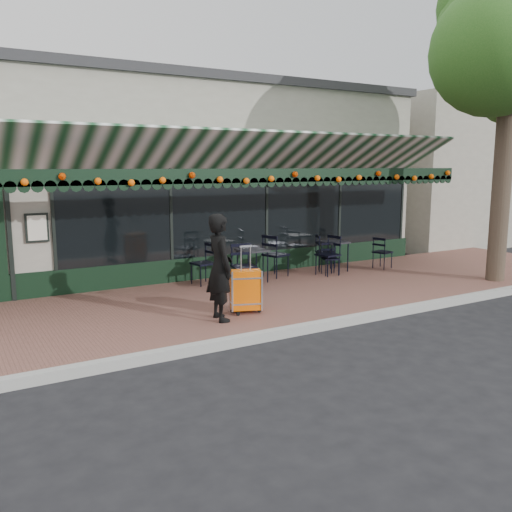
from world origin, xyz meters
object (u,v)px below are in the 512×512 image
chair_a_extra (383,252)px  chair_b_right (276,255)px  suitcase (246,291)px  woman (220,267)px  cafe_table_b (252,253)px  chair_a_right (325,252)px  chair_a_left (328,255)px  cafe_table_a (334,244)px  chair_b_left (203,264)px  chair_b_front (244,267)px  chair_a_front (330,259)px

chair_a_extra → chair_b_right: size_ratio=0.80×
chair_a_extra → suitcase: bearing=97.5°
suitcase → woman: bearing=-144.1°
cafe_table_b → chair_b_right: bearing=16.6°
suitcase → chair_a_right: size_ratio=1.32×
chair_a_left → cafe_table_a: bearing=120.0°
chair_a_left → chair_b_right: bearing=-120.1°
chair_a_extra → chair_b_left: chair_b_left is taller
cafe_table_a → chair_b_left: size_ratio=0.81×
suitcase → chair_a_right: suitcase is taller
cafe_table_a → chair_b_right: chair_b_right is taller
woman → suitcase: (0.57, 0.16, -0.49)m
chair_a_left → woman: bearing=-69.1°
woman → chair_b_right: bearing=-40.6°
woman → chair_a_left: bearing=-55.5°
chair_b_front → suitcase: bearing=-105.6°
chair_b_left → chair_b_right: size_ratio=0.90×
chair_a_right → chair_b_right: chair_b_right is taller
chair_a_front → chair_b_front: bearing=-152.2°
suitcase → chair_a_front: size_ratio=1.55×
chair_a_left → chair_b_right: chair_b_right is taller
cafe_table_b → chair_a_right: (2.16, 0.22, -0.20)m
cafe_table_a → chair_b_front: chair_b_front is taller
chair_a_left → chair_a_extra: 1.69m
suitcase → chair_a_right: bearing=53.7°
cafe_table_a → cafe_table_b: (-2.30, -0.08, -0.00)m
chair_a_front → chair_b_left: 3.03m
cafe_table_a → chair_a_extra: 1.33m
cafe_table_b → chair_b_left: (-1.04, 0.31, -0.20)m
chair_a_right → chair_b_left: size_ratio=0.99×
chair_b_front → cafe_table_b: bearing=60.5°
chair_a_right → chair_a_front: bearing=179.3°
suitcase → chair_b_right: 3.17m
chair_a_left → chair_a_extra: size_ratio=1.17×
suitcase → chair_b_right: (2.12, 2.36, 0.10)m
chair_a_extra → chair_a_right: bearing=57.4°
cafe_table_a → chair_a_left: size_ratio=0.78×
chair_b_right → cafe_table_a: bearing=-112.4°
chair_a_right → chair_a_front: 0.54m
cafe_table_a → chair_b_left: 3.35m
chair_a_front → chair_b_right: chair_b_right is taller
chair_b_right → chair_a_front: bearing=-129.1°
chair_a_front → chair_b_right: size_ratio=0.76×
chair_a_left → chair_a_right: size_ratio=1.05×
cafe_table_b → woman: bearing=-130.3°
suitcase → chair_b_right: size_ratio=1.18×
chair_b_right → woman: bearing=116.1°
chair_b_left → chair_b_front: bearing=18.6°
chair_b_left → chair_a_left: bearing=70.9°
suitcase → chair_b_front: suitcase is taller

